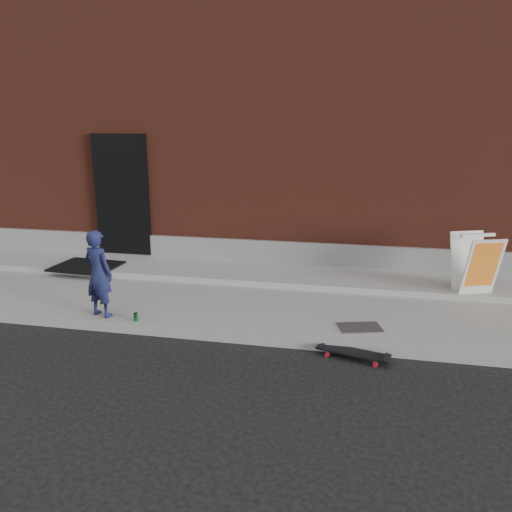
% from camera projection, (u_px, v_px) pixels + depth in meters
% --- Properties ---
extents(ground, '(80.00, 80.00, 0.00)m').
position_uv_depth(ground, '(212.00, 342.00, 6.42)').
color(ground, black).
rests_on(ground, ground).
extents(sidewalk, '(20.00, 3.00, 0.15)m').
position_uv_depth(sidewalk, '(239.00, 297.00, 7.82)').
color(sidewalk, gray).
rests_on(sidewalk, ground).
extents(apron, '(20.00, 1.20, 0.10)m').
position_uv_depth(apron, '(251.00, 273.00, 8.63)').
color(apron, gray).
rests_on(apron, sidewalk).
extents(building, '(20.00, 8.10, 5.00)m').
position_uv_depth(building, '(290.00, 131.00, 12.38)').
color(building, maroon).
rests_on(building, ground).
extents(child, '(0.50, 0.40, 1.20)m').
position_uv_depth(child, '(98.00, 274.00, 6.73)').
color(child, '#191D46').
rests_on(child, sidewalk).
extents(skateboard, '(0.87, 0.42, 0.09)m').
position_uv_depth(skateboard, '(353.00, 353.00, 5.94)').
color(skateboard, '#B11227').
rests_on(skateboard, ground).
extents(pizza_sign, '(0.72, 0.78, 0.90)m').
position_uv_depth(pizza_sign, '(476.00, 263.00, 7.42)').
color(pizza_sign, silver).
rests_on(pizza_sign, apron).
extents(soda_can, '(0.07, 0.07, 0.11)m').
position_uv_depth(soda_can, '(136.00, 317.00, 6.68)').
color(soda_can, '#177537').
rests_on(soda_can, sidewalk).
extents(doormat, '(1.13, 0.94, 0.03)m').
position_uv_depth(doormat, '(86.00, 266.00, 8.80)').
color(doormat, black).
rests_on(doormat, apron).
extents(utility_plate, '(0.62, 0.48, 0.02)m').
position_uv_depth(utility_plate, '(360.00, 328.00, 6.46)').
color(utility_plate, '#57585D').
rests_on(utility_plate, sidewalk).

